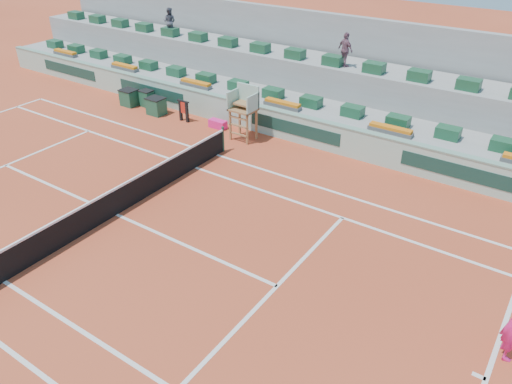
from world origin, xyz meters
TOP-DOWN VIEW (x-y plane):
  - ground at (0.00, 0.00)m, footprint 90.00×90.00m
  - seating_tier_lower at (0.00, 10.70)m, footprint 36.00×4.00m
  - seating_tier_upper at (0.00, 12.30)m, footprint 36.00×2.40m
  - stadium_back_wall at (0.00, 13.90)m, footprint 36.00×0.40m
  - player_bag at (-1.71, 7.75)m, footprint 0.85×0.38m
  - spectator_left at (-8.07, 11.79)m, footprint 0.87×0.78m
  - spectator_mid at (2.53, 11.77)m, footprint 0.97×0.71m
  - court_lines at (0.00, 0.00)m, footprint 23.89×11.09m
  - tennis_net at (0.00, 0.00)m, footprint 0.10×11.97m
  - advertising_hoarding at (0.02, 8.50)m, footprint 36.00×0.34m
  - umpire_chair at (0.00, 7.50)m, footprint 1.10×0.90m
  - seat_row_lower at (0.00, 9.80)m, footprint 32.90×0.60m
  - seat_row_upper at (0.00, 11.70)m, footprint 32.90×0.60m
  - flower_planters at (-1.50, 9.00)m, footprint 26.80×0.36m
  - drink_cooler_a at (-5.25, 7.40)m, footprint 0.85×0.73m
  - drink_cooler_b at (-6.41, 7.93)m, footprint 0.64×0.55m
  - drink_cooler_c at (-7.24, 7.50)m, footprint 0.82×0.71m
  - towel_rack at (-3.53, 7.48)m, footprint 0.69×0.11m

SIDE VIEW (x-z plane):
  - ground at x=0.00m, z-range 0.00..0.00m
  - court_lines at x=0.00m, z-range 0.00..0.01m
  - player_bag at x=-1.71m, z-range 0.00..0.38m
  - drink_cooler_a at x=-5.25m, z-range 0.00..0.84m
  - drink_cooler_b at x=-6.41m, z-range 0.00..0.84m
  - drink_cooler_c at x=-7.24m, z-range 0.00..0.84m
  - tennis_net at x=0.00m, z-range -0.02..1.08m
  - seating_tier_lower at x=0.00m, z-range 0.00..1.20m
  - towel_rack at x=-3.53m, z-range 0.09..1.12m
  - advertising_hoarding at x=0.02m, z-range 0.00..1.26m
  - seating_tier_upper at x=0.00m, z-range 0.00..2.60m
  - flower_planters at x=-1.50m, z-range 1.19..1.47m
  - seat_row_lower at x=0.00m, z-range 1.20..1.64m
  - umpire_chair at x=0.00m, z-range 0.34..2.74m
  - stadium_back_wall at x=0.00m, z-range 0.00..4.40m
  - seat_row_upper at x=0.00m, z-range 2.60..3.04m
  - spectator_left at x=-8.07m, z-range 2.60..4.08m
  - spectator_mid at x=2.53m, z-range 2.60..4.13m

